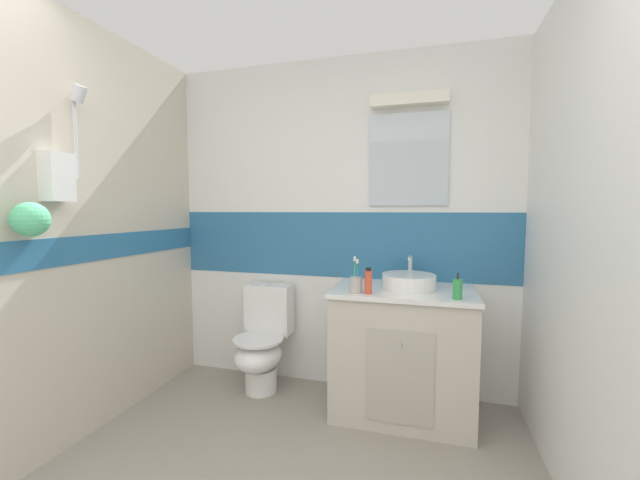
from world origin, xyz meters
The scene contains 9 objects.
wall_back_tiled centered at (0.01, 2.45, 1.26)m, with size 3.20×0.20×2.50m.
wall_left_shower_alcove centered at (-1.35, 1.20, 1.25)m, with size 0.29×3.48×2.50m.
wall_right_plain centered at (1.35, 1.20, 1.25)m, with size 0.10×3.48×2.50m, color white.
vanity_cabinet centered at (0.52, 2.11, 0.43)m, with size 0.91×0.61×0.85m.
sink_basin centered at (0.55, 2.10, 0.90)m, with size 0.35×0.39×0.20m.
toilet centered at (-0.52, 2.16, 0.37)m, with size 0.37×0.50×0.80m.
toothbrush_cup centered at (0.24, 1.89, 0.91)m, with size 0.08×0.08×0.23m.
soap_dispenser centered at (0.84, 1.89, 0.91)m, with size 0.05×0.05×0.16m.
deodorant_spray_can centered at (0.32, 1.89, 0.93)m, with size 0.05×0.05×0.16m.
Camera 1 is at (0.66, -0.40, 1.37)m, focal length 21.09 mm.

